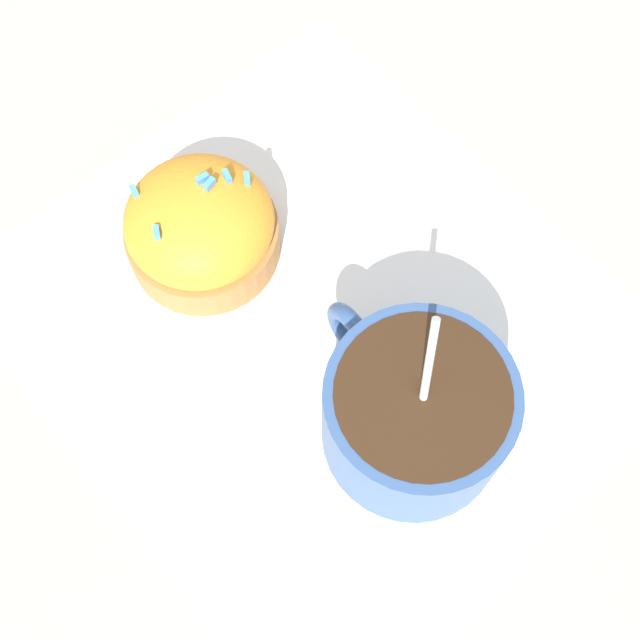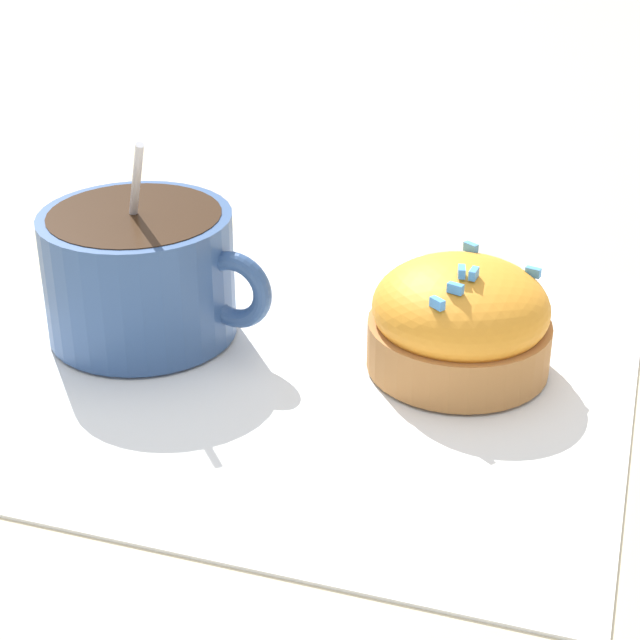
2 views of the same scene
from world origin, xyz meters
The scene contains 4 objects.
ground_plane centered at (0.00, 0.00, 0.00)m, with size 3.00×3.00×0.00m, color #C6B793.
paper_napkin centered at (0.00, 0.00, 0.00)m, with size 0.35×0.32×0.00m.
coffee_cup centered at (0.08, -0.01, 0.04)m, with size 0.12×0.09×0.10m.
frosted_pastry centered at (-0.08, -0.01, 0.03)m, with size 0.09×0.09×0.06m.
Camera 1 is at (0.13, -0.14, 0.45)m, focal length 50.00 mm.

